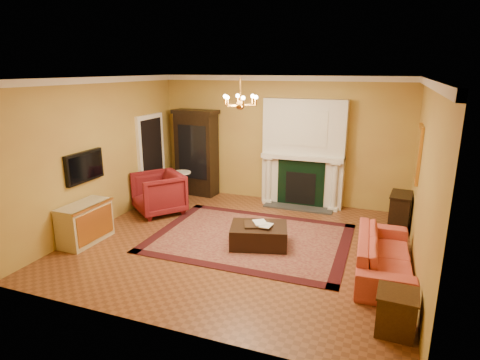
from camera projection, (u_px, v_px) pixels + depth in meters
The scene contains 26 objects.
floor at pixel (240, 243), 7.54m from camera, with size 6.00×5.50×0.02m, color brown.
ceiling at pixel (240, 77), 6.72m from camera, with size 6.00×5.50×0.02m, color white.
wall_back at pixel (281, 140), 9.62m from camera, with size 6.00×0.02×3.00m, color gold.
wall_front at pixel (157, 217), 4.64m from camera, with size 6.00×0.02×3.00m, color gold.
wall_left at pixel (102, 153), 8.15m from camera, with size 0.02×5.50×3.00m, color gold.
wall_right at pixel (425, 181), 6.11m from camera, with size 0.02×5.50×3.00m, color gold.
fireplace at pixel (303, 156), 9.33m from camera, with size 1.90×0.70×2.50m.
crown_molding at pixel (258, 80), 7.60m from camera, with size 6.00×5.50×0.12m.
doorway at pixel (152, 158), 9.79m from camera, with size 0.08×1.05×2.10m.
tv_panel at pixel (85, 167), 7.63m from camera, with size 0.09×0.95×0.58m.
gilt_mirror at pixel (418, 154), 7.34m from camera, with size 0.06×0.76×1.05m.
chandelier at pixel (240, 102), 6.83m from camera, with size 0.63×0.55×0.53m.
oriental_rug at pixel (250, 238), 7.72m from camera, with size 3.68×2.76×0.01m, color #4A0F19.
china_cabinet at pixel (197, 155), 10.22m from camera, with size 1.04×0.47×2.07m, color black.
wingback_armchair at pixel (158, 191), 8.95m from camera, with size 0.99×0.93×1.02m, color maroon.
pedestal_table at pixel (182, 185), 9.60m from camera, with size 0.44×0.44×0.79m.
commode at pixel (85, 223), 7.47m from camera, with size 0.48×1.01×0.75m, color beige.
coral_sofa at pixel (385, 249), 6.32m from camera, with size 2.11×0.62×0.82m, color #C0443D.
end_table at pixel (396, 313), 4.91m from camera, with size 0.45×0.45×0.52m, color #3B2510.
console_table at pixel (400, 212), 8.06m from camera, with size 0.37×0.65×0.73m, color black.
leather_ottoman at pixel (259, 235), 7.34m from camera, with size 1.02×0.74×0.38m, color black.
ottoman_tray at pixel (257, 225), 7.30m from camera, with size 0.48×0.37×0.03m, color black.
book_a at pixel (254, 216), 7.24m from camera, with size 0.22×0.03×0.30m, color gray.
book_b at pixel (261, 218), 7.19m from camera, with size 0.20×0.02×0.27m, color gray.
topiary_left at pixel (278, 142), 9.42m from camera, with size 0.17×0.17×0.45m.
topiary_right at pixel (326, 146), 9.04m from camera, with size 0.17×0.17×0.45m.
Camera 1 is at (2.44, -6.50, 3.16)m, focal length 30.00 mm.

